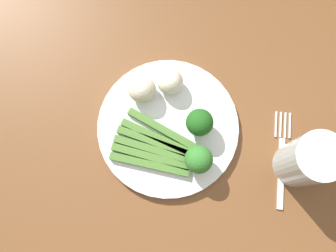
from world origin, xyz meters
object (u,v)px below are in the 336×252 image
at_px(dining_table, 188,158).
at_px(broccoli_front_left, 199,123).
at_px(fork, 282,157).
at_px(asparagus_bundle, 155,147).
at_px(water_glass, 307,161).
at_px(plate, 168,128).
at_px(cauliflower_front, 142,89).
at_px(cauliflower_near_fork, 170,82).
at_px(broccoli_back, 199,159).

xyz_separation_m(dining_table, broccoli_front_left, (-0.00, 0.04, 0.16)).
bearing_deg(dining_table, fork, 10.01).
xyz_separation_m(asparagus_bundle, water_glass, (0.24, 0.03, 0.04)).
xyz_separation_m(plate, fork, (0.20, 0.00, -0.01)).
bearing_deg(plate, asparagus_bundle, -106.44).
relative_size(plate, asparagus_bundle, 1.71).
xyz_separation_m(dining_table, asparagus_bundle, (-0.06, -0.01, 0.14)).
xyz_separation_m(plate, asparagus_bundle, (-0.01, -0.04, 0.01)).
relative_size(plate, cauliflower_front, 5.05).
bearing_deg(water_glass, fork, 165.12).
height_order(cauliflower_near_fork, fork, cauliflower_near_fork).
height_order(dining_table, fork, fork).
bearing_deg(fork, plate, 80.82).
bearing_deg(broccoli_front_left, dining_table, -89.01).
height_order(plate, fork, plate).
xyz_separation_m(plate, cauliflower_front, (-0.06, 0.05, 0.03)).
relative_size(dining_table, asparagus_bundle, 8.87).
distance_m(plate, broccoli_back, 0.09).
xyz_separation_m(cauliflower_near_fork, cauliflower_front, (-0.04, -0.02, 0.00)).
xyz_separation_m(dining_table, broccoli_back, (0.01, -0.02, 0.16)).
bearing_deg(water_glass, broccoli_back, -166.00).
bearing_deg(asparagus_bundle, water_glass, -167.61).
distance_m(asparagus_bundle, cauliflower_front, 0.10).
height_order(fork, water_glass, water_glass).
height_order(asparagus_bundle, water_glass, water_glass).
xyz_separation_m(dining_table, cauliflower_near_fork, (-0.06, 0.10, 0.15)).
xyz_separation_m(dining_table, fork, (0.15, 0.03, 0.12)).
xyz_separation_m(plate, water_glass, (0.22, -0.00, 0.05)).
bearing_deg(cauliflower_front, cauliflower_near_fork, 30.68).
xyz_separation_m(broccoli_back, water_glass, (0.16, 0.04, 0.01)).
height_order(dining_table, cauliflower_front, cauliflower_front).
relative_size(cauliflower_near_fork, fork, 0.27).
bearing_deg(plate, broccoli_front_left, 15.34).
height_order(asparagus_bundle, cauliflower_front, cauliflower_front).
distance_m(broccoli_back, cauliflower_near_fork, 0.14).
bearing_deg(dining_table, asparagus_bundle, -166.33).
relative_size(broccoli_front_left, cauliflower_front, 1.16).
xyz_separation_m(asparagus_bundle, broccoli_back, (0.07, -0.01, 0.03)).
bearing_deg(dining_table, plate, 153.22).
height_order(asparagus_bundle, cauliflower_near_fork, cauliflower_near_fork).
distance_m(plate, cauliflower_near_fork, 0.08).
distance_m(dining_table, broccoli_front_left, 0.17).
distance_m(dining_table, broccoli_back, 0.16).
bearing_deg(cauliflower_front, plate, -38.43).
relative_size(asparagus_bundle, cauliflower_near_fork, 3.18).
height_order(dining_table, asparagus_bundle, asparagus_bundle).
distance_m(plate, water_glass, 0.23).
bearing_deg(fork, broccoli_back, 99.16).
bearing_deg(broccoli_back, asparagus_bundle, 175.86).
distance_m(dining_table, asparagus_bundle, 0.15).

